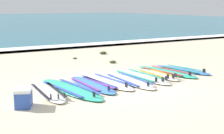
% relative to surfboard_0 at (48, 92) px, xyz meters
% --- Properties ---
extents(ground_plane, '(80.00, 80.00, 0.00)m').
position_rel_surfboard_0_xyz_m(ground_plane, '(1.83, -0.13, -0.04)').
color(ground_plane, beige).
extents(wave_foam_strip, '(80.00, 1.02, 0.11)m').
position_rel_surfboard_0_xyz_m(wave_foam_strip, '(1.83, 7.45, 0.02)').
color(wave_foam_strip, white).
rests_on(wave_foam_strip, ground).
extents(surfboard_0, '(0.66, 2.12, 0.18)m').
position_rel_surfboard_0_xyz_m(surfboard_0, '(0.00, 0.00, 0.00)').
color(surfboard_0, white).
rests_on(surfboard_0, ground).
extents(surfboard_1, '(0.95, 2.64, 0.18)m').
position_rel_surfboard_0_xyz_m(surfboard_1, '(0.55, -0.02, -0.00)').
color(surfboard_1, '#2DB793').
rests_on(surfboard_1, ground).
extents(surfboard_2, '(0.56, 2.19, 0.18)m').
position_rel_surfboard_0_xyz_m(surfboard_2, '(1.19, 0.12, -0.00)').
color(surfboard_2, '#3875CC').
rests_on(surfboard_2, ground).
extents(surfboard_3, '(0.77, 2.38, 0.18)m').
position_rel_surfboard_0_xyz_m(surfboard_3, '(1.64, 0.24, -0.00)').
color(surfboard_3, white).
rests_on(surfboard_3, ground).
extents(surfboard_4, '(0.66, 2.31, 0.18)m').
position_rel_surfboard_0_xyz_m(surfboard_4, '(2.25, 0.04, -0.00)').
color(surfboard_4, white).
rests_on(surfboard_4, ground).
extents(surfboard_5, '(0.70, 2.46, 0.18)m').
position_rel_surfboard_0_xyz_m(surfboard_5, '(2.80, 0.31, -0.00)').
color(surfboard_5, white).
rests_on(surfboard_5, ground).
extents(surfboard_6, '(0.53, 1.92, 0.18)m').
position_rel_surfboard_0_xyz_m(surfboard_6, '(3.36, 0.28, 0.00)').
color(surfboard_6, silver).
rests_on(surfboard_6, ground).
extents(surfboard_7, '(0.89, 2.35, 0.18)m').
position_rel_surfboard_0_xyz_m(surfboard_7, '(3.84, 0.45, -0.00)').
color(surfboard_7, '#2DB793').
rests_on(surfboard_7, ground).
extents(surfboard_8, '(0.87, 2.06, 0.18)m').
position_rel_surfboard_0_xyz_m(surfboard_8, '(4.46, 0.43, -0.00)').
color(surfboard_8, '#3875CC').
rests_on(surfboard_8, ground).
extents(cooler_box, '(0.47, 0.54, 0.38)m').
position_rel_surfboard_0_xyz_m(cooler_box, '(-0.76, -0.75, 0.16)').
color(cooler_box, '#2D51B2').
rests_on(cooler_box, ground).
extents(seaweed_clump_near_shoreline, '(0.31, 0.25, 0.11)m').
position_rel_surfboard_0_xyz_m(seaweed_clump_near_shoreline, '(4.06, 4.76, 0.02)').
color(seaweed_clump_near_shoreline, '#384723').
rests_on(seaweed_clump_near_shoreline, ground).
extents(seaweed_clump_mid_sand, '(0.25, 0.20, 0.09)m').
position_rel_surfboard_0_xyz_m(seaweed_clump_mid_sand, '(3.32, 2.71, 0.01)').
color(seaweed_clump_mid_sand, '#384723').
rests_on(seaweed_clump_mid_sand, ground).
extents(seaweed_clump_by_the_boards, '(0.16, 0.13, 0.06)m').
position_rel_surfboard_0_xyz_m(seaweed_clump_by_the_boards, '(2.54, 4.20, -0.01)').
color(seaweed_clump_by_the_boards, '#4C4228').
rests_on(seaweed_clump_by_the_boards, ground).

